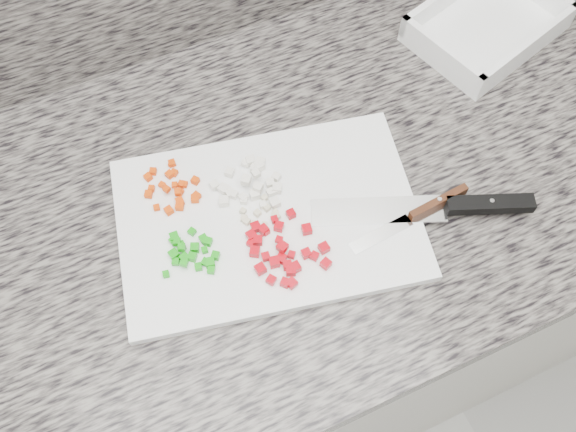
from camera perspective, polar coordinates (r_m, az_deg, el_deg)
name	(u,v)px	position (r m, az deg, el deg)	size (l,w,h in m)	color
cabinet	(243,320)	(1.31, -3.99, -9.22)	(3.92, 0.62, 0.86)	silver
countertop	(223,215)	(0.89, -5.77, 0.12)	(3.96, 0.64, 0.04)	#67615A
cutting_board	(268,219)	(0.86, -1.77, -0.25)	(0.40, 0.26, 0.01)	white
carrot_pile	(173,188)	(0.88, -10.15, 2.43)	(0.08, 0.08, 0.02)	#D53E04
onion_pile	(250,184)	(0.87, -3.41, 2.86)	(0.09, 0.09, 0.02)	white
green_pepper_pile	(191,252)	(0.83, -8.61, -3.17)	(0.08, 0.07, 0.02)	#119A0E
red_pepper_pile	(282,251)	(0.82, -0.53, -3.15)	(0.10, 0.10, 0.02)	#B2020D
garlic_pile	(259,215)	(0.85, -2.62, 0.05)	(0.05, 0.05, 0.01)	beige
chef_knife	(452,206)	(0.88, 14.34, 0.83)	(0.29, 0.14, 0.02)	white
paring_knife	(424,211)	(0.87, 11.98, 0.47)	(0.18, 0.03, 0.02)	white
tray	(486,26)	(1.10, 17.22, 15.81)	(0.26, 0.22, 0.05)	white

